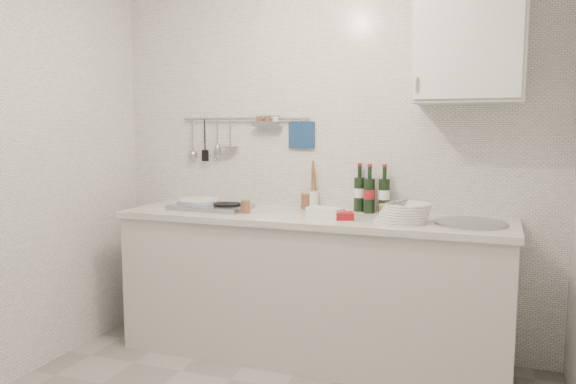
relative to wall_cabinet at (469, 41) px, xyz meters
The scene contains 14 objects.
back_wall 1.15m from the wall_cabinet, 168.67° to the left, with size 3.00×0.02×2.50m, color silver.
counter 1.76m from the wall_cabinet, behind, with size 2.44×0.64×0.96m.
wall_rail 1.59m from the wall_cabinet, behind, with size 0.98×0.09×0.34m.
wall_cabinet is the anchor object (origin of this frame).
plate_stack_hob 2.00m from the wall_cabinet, behind, with size 0.31×0.30×0.05m.
plate_stack_sink 1.04m from the wall_cabinet, 147.67° to the right, with size 0.32×0.31×0.12m.
wine_bottles 1.05m from the wall_cabinet, 169.56° to the left, with size 0.24×0.13×0.31m.
butter_dish 1.28m from the wall_cabinet, 165.47° to the right, with size 0.21×0.11×0.06m, color white.
strawberry_punnet 1.22m from the wall_cabinet, 162.28° to the right, with size 0.10×0.10×0.04m, color #B31320.
utensil_crock 1.36m from the wall_cabinet, behind, with size 0.08×0.08×0.33m.
jar_a 1.41m from the wall_cabinet, behind, with size 0.07×0.07×0.11m.
jar_b 1.05m from the wall_cabinet, 161.47° to the left, with size 0.06×0.06×0.08m.
jar_c 1.09m from the wall_cabinet, behind, with size 0.07×0.07×0.08m.
jar_d 1.65m from the wall_cabinet, behind, with size 0.06×0.06×0.09m.
Camera 1 is at (1.07, -2.18, 1.47)m, focal length 35.00 mm.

